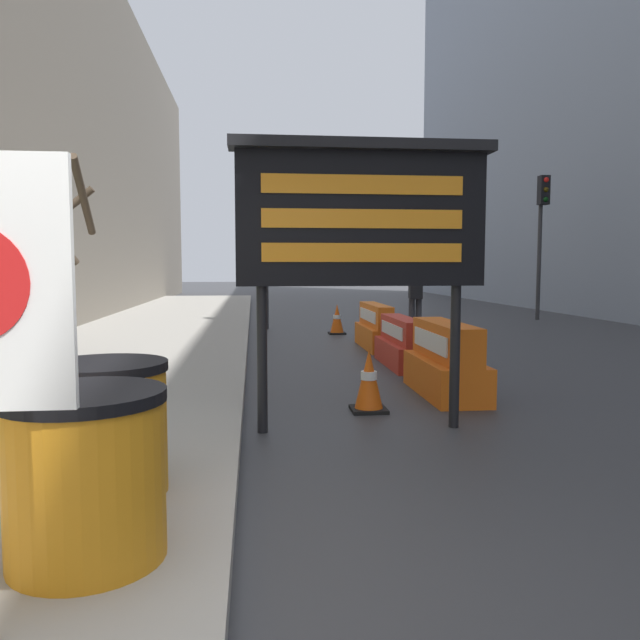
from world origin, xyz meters
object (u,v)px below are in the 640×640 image
(message_board, at_px, (361,217))
(traffic_cone_far, at_px, (369,381))
(barrel_drum_middle, at_px, (106,427))
(barrel_drum_foreground, at_px, (86,475))
(jersey_barrier_orange_far, at_px, (445,363))
(traffic_cone_mid, at_px, (337,319))
(pedestrian_worker, at_px, (415,290))
(traffic_cone_near, at_px, (393,336))
(traffic_light_far_side, at_px, (542,216))
(traffic_light_near_curb, at_px, (266,221))
(jersey_barrier_orange_near, at_px, (375,329))
(jersey_barrier_red_striped, at_px, (402,345))

(message_board, distance_m, traffic_cone_far, 1.91)
(barrel_drum_middle, bearing_deg, barrel_drum_foreground, -82.82)
(jersey_barrier_orange_far, xyz_separation_m, traffic_cone_mid, (-0.42, 7.06, -0.05))
(message_board, bearing_deg, jersey_barrier_orange_far, 48.83)
(traffic_cone_far, xyz_separation_m, pedestrian_worker, (2.43, 7.26, 0.70))
(traffic_cone_far, bearing_deg, message_board, -106.72)
(traffic_cone_far, height_order, pedestrian_worker, pedestrian_worker)
(message_board, bearing_deg, traffic_cone_near, 74.02)
(traffic_light_far_side, relative_size, pedestrian_worker, 2.39)
(traffic_light_near_curb, relative_size, pedestrian_worker, 2.13)
(jersey_barrier_orange_near, height_order, traffic_light_near_curb, traffic_light_near_curb)
(traffic_cone_near, height_order, traffic_light_near_curb, traffic_light_near_curb)
(pedestrian_worker, bearing_deg, message_board, -10.56)
(traffic_cone_far, xyz_separation_m, traffic_light_near_curb, (-0.94, 9.09, 2.40))
(traffic_cone_mid, xyz_separation_m, traffic_cone_far, (-0.70, -7.82, -0.00))
(traffic_cone_near, xyz_separation_m, traffic_cone_mid, (-0.65, 3.10, 0.05))
(jersey_barrier_orange_near, bearing_deg, barrel_drum_middle, -112.69)
(barrel_drum_middle, distance_m, traffic_cone_near, 8.23)
(jersey_barrier_orange_near, distance_m, pedestrian_worker, 2.49)
(traffic_cone_mid, distance_m, traffic_light_near_curb, 3.17)
(traffic_light_near_curb, bearing_deg, message_board, -85.88)
(barrel_drum_middle, bearing_deg, traffic_light_near_curb, 83.85)
(message_board, height_order, traffic_cone_mid, message_board)
(jersey_barrier_orange_far, xyz_separation_m, jersey_barrier_red_striped, (0.00, 2.28, -0.06))
(traffic_cone_mid, height_order, pedestrian_worker, pedestrian_worker)
(message_board, xyz_separation_m, traffic_cone_far, (0.23, 0.77, -1.73))
(traffic_cone_far, bearing_deg, traffic_cone_near, 74.14)
(traffic_cone_near, relative_size, pedestrian_worker, 0.35)
(traffic_light_near_curb, xyz_separation_m, traffic_light_far_side, (8.14, 1.89, 0.32))
(jersey_barrier_red_striped, relative_size, traffic_cone_mid, 2.58)
(traffic_light_far_side, bearing_deg, pedestrian_worker, -141.95)
(message_board, bearing_deg, traffic_cone_far, 73.28)
(barrel_drum_middle, bearing_deg, traffic_cone_far, 50.59)
(barrel_drum_foreground, distance_m, barrel_drum_middle, 0.93)
(barrel_drum_foreground, distance_m, traffic_cone_mid, 11.78)
(barrel_drum_middle, height_order, traffic_cone_far, barrel_drum_middle)
(barrel_drum_middle, relative_size, traffic_light_near_curb, 0.23)
(traffic_cone_near, xyz_separation_m, traffic_light_near_curb, (-2.28, 4.37, 2.44))
(barrel_drum_foreground, distance_m, jersey_barrier_red_striped, 7.39)
(message_board, relative_size, jersey_barrier_red_striped, 1.52)
(traffic_cone_far, bearing_deg, pedestrian_worker, 71.46)
(traffic_cone_mid, bearing_deg, pedestrian_worker, -18.01)
(message_board, height_order, jersey_barrier_red_striped, message_board)
(jersey_barrier_orange_far, distance_m, pedestrian_worker, 6.66)
(barrel_drum_middle, bearing_deg, message_board, 44.14)
(barrel_drum_middle, bearing_deg, jersey_barrier_red_striped, 59.91)
(barrel_drum_middle, bearing_deg, pedestrian_worker, 64.97)
(jersey_barrier_red_striped, distance_m, pedestrian_worker, 4.47)
(traffic_cone_near, distance_m, traffic_light_far_side, 9.00)
(jersey_barrier_orange_near, relative_size, pedestrian_worker, 1.11)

